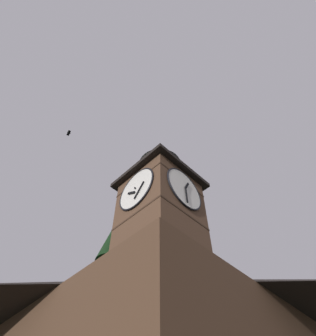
{
  "coord_description": "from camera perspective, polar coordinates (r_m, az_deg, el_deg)",
  "views": [
    {
      "loc": [
        9.45,
        7.73,
        1.32
      ],
      "look_at": [
        1.16,
        -0.63,
        15.83
      ],
      "focal_mm": 32.26,
      "sensor_mm": 36.0,
      "label": 1
    }
  ],
  "objects": [
    {
      "name": "clock_tower",
      "position": [
        16.54,
        0.44,
        -8.42
      ],
      "size": [
        4.23,
        4.23,
        10.02
      ],
      "color": "brown",
      "rests_on": "building_main"
    },
    {
      "name": "flying_bird_high",
      "position": [
        22.32,
        -16.5,
        6.39
      ],
      "size": [
        0.29,
        0.49,
        0.14
      ],
      "color": "black"
    }
  ]
}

